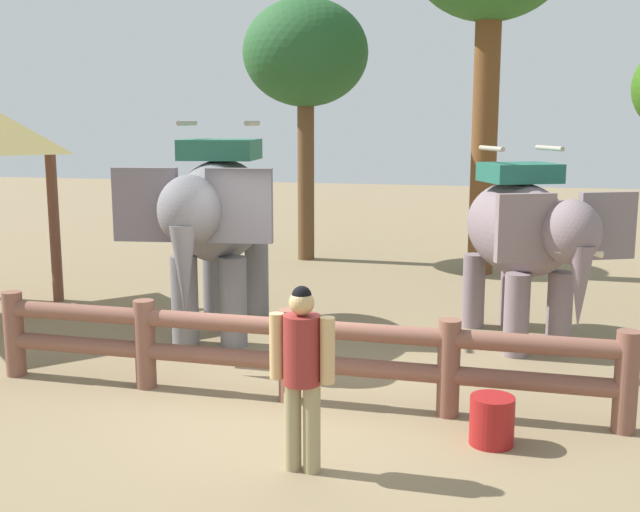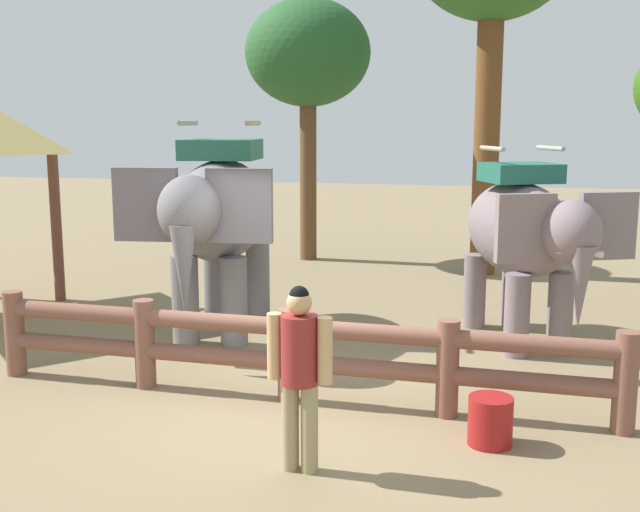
% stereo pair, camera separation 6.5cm
% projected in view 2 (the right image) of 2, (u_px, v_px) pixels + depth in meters
% --- Properties ---
extents(ground_plane, '(60.00, 60.00, 0.00)m').
position_uv_depth(ground_plane, '(283.00, 407.00, 8.49)').
color(ground_plane, '#816E4F').
extents(log_fence, '(7.28, 0.36, 1.05)m').
position_uv_depth(log_fence, '(288.00, 348.00, 8.60)').
color(log_fence, brown).
rests_on(log_fence, ground).
extents(elephant_near_left, '(2.06, 3.66, 3.10)m').
position_uv_depth(elephant_near_left, '(218.00, 216.00, 11.17)').
color(elephant_near_left, slate).
rests_on(elephant_near_left, ground).
extents(elephant_center, '(2.45, 3.26, 2.76)m').
position_uv_depth(elephant_center, '(524.00, 235.00, 10.66)').
color(elephant_center, slate).
rests_on(elephant_center, ground).
extents(tourist_woman_in_black, '(0.60, 0.35, 1.70)m').
position_uv_depth(tourist_woman_in_black, '(300.00, 365.00, 6.80)').
color(tourist_woman_in_black, tan).
rests_on(tourist_woman_in_black, ground).
extents(tree_far_right, '(2.73, 2.73, 5.71)m').
position_uv_depth(tree_far_right, '(308.00, 56.00, 16.80)').
color(tree_far_right, brown).
rests_on(tree_far_right, ground).
extents(feed_bucket, '(0.43, 0.43, 0.48)m').
position_uv_depth(feed_bucket, '(490.00, 421.00, 7.48)').
color(feed_bucket, maroon).
rests_on(feed_bucket, ground).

